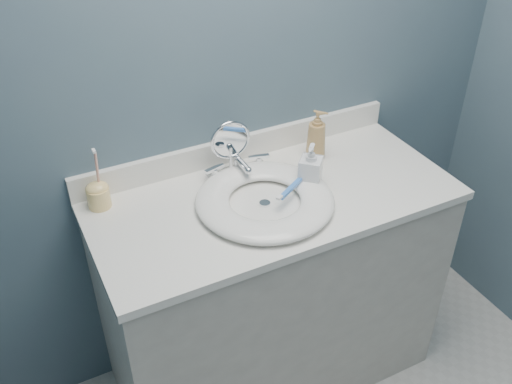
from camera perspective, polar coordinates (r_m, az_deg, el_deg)
back_wall at (r=1.94m, az=-1.96°, el=11.60°), size 2.20×0.02×2.40m
vanity_cabinet at (r=2.19m, az=1.59°, el=-10.10°), size 1.20×0.55×0.85m
countertop at (r=1.90m, az=1.80°, el=-0.73°), size 1.22×0.57×0.03m
backsplash at (r=2.06m, az=-1.66°, el=4.47°), size 1.22×0.02×0.09m
basin at (r=1.84m, az=0.89°, el=-0.78°), size 0.45×0.45×0.04m
drain at (r=1.85m, az=0.89°, el=-1.16°), size 0.04×0.04×0.01m
faucet at (r=1.98m, az=-1.76°, el=2.42°), size 0.25×0.13×0.07m
makeup_mirror at (r=1.93m, az=-2.58°, el=4.59°), size 0.14×0.08×0.21m
soap_bottle_amber at (r=2.06m, az=6.07°, el=5.74°), size 0.10×0.10×0.19m
soap_bottle_clear at (r=1.90m, az=5.48°, el=2.61°), size 0.10×0.10×0.16m
toothbrush_holder at (r=1.88m, az=-15.50°, el=-0.18°), size 0.07×0.07×0.21m
toothbrush_lying at (r=1.85m, az=3.58°, el=0.44°), size 0.16×0.10×0.02m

